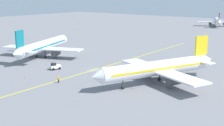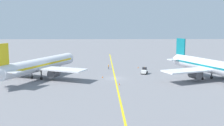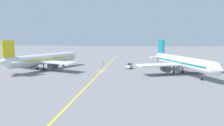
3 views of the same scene
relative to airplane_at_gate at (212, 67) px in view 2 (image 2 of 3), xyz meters
name	(u,v)px [view 2 (image 2 of 3)]	position (x,y,z in m)	size (l,w,h in m)	color
ground_plane	(115,78)	(25.77, -2.97, -3.71)	(400.00, 400.00, 0.00)	slate
apron_yellow_centreline	(115,78)	(25.77, -2.97, -3.71)	(0.40, 120.00, 0.01)	yellow
airplane_at_gate	(212,67)	(0.00, 0.00, 0.00)	(27.93, 34.07, 10.60)	white
airplane_adjacent_stand	(40,65)	(46.75, -3.47, 0.00)	(27.86, 33.95, 10.60)	white
baggage_tug_white	(144,71)	(16.70, -9.62, -2.81)	(2.44, 3.31, 2.11)	white
ground_crew_worker	(109,67)	(27.58, -18.19, -2.80)	(0.22, 0.58, 1.68)	#23232D
traffic_cone_near_nose	(103,77)	(29.28, -3.61, -3.43)	(0.32, 0.32, 0.55)	orange
traffic_cone_mid_apron	(54,72)	(44.57, -11.38, -3.43)	(0.32, 0.32, 0.55)	orange
traffic_cone_by_wingtip	(119,84)	(24.91, 5.35, -3.43)	(0.32, 0.32, 0.55)	orange
traffic_cone_far_edge	(138,67)	(17.35, -20.40, -3.43)	(0.32, 0.32, 0.55)	orange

